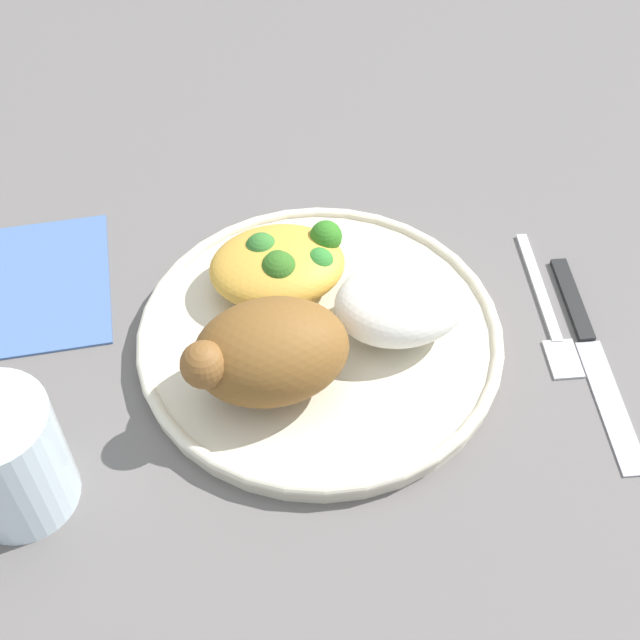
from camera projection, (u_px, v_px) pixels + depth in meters
The scene contains 9 objects.
ground_plane at pixel (320, 345), 0.63m from camera, with size 2.00×2.00×0.00m, color #5F5A59.
plate at pixel (320, 337), 0.62m from camera, with size 0.26×0.26×0.02m.
roasted_chicken at pixel (268, 352), 0.56m from camera, with size 0.11×0.08×0.06m.
rice_pile at pixel (401, 302), 0.60m from camera, with size 0.09×0.07×0.05m, color white.
mac_cheese_with_broccoli at pixel (280, 264), 0.63m from camera, with size 0.10×0.08×0.04m.
fork at pixel (547, 310), 0.64m from camera, with size 0.03×0.14×0.01m.
knife at pixel (588, 339), 0.63m from camera, with size 0.04×0.19×0.01m.
water_glass at pixel (7, 458), 0.51m from camera, with size 0.07×0.07×0.09m, color silver.
napkin at pixel (47, 283), 0.66m from camera, with size 0.09×0.14×0.00m, color #47669E.
Camera 1 is at (0.09, 0.38, 0.49)m, focal length 49.13 mm.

